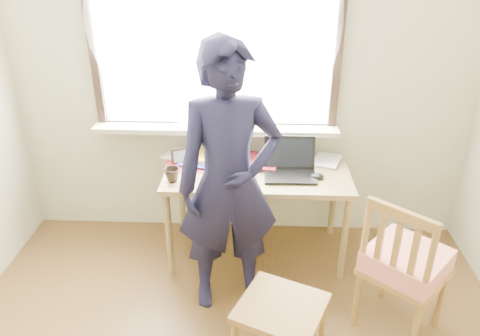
{
  "coord_description": "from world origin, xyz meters",
  "views": [
    {
      "loc": [
        0.13,
        -1.39,
        2.26
      ],
      "look_at": [
        0.03,
        0.95,
        1.08
      ],
      "focal_mm": 35.0,
      "sensor_mm": 36.0,
      "label": 1
    }
  ],
  "objects_px": {
    "mug_white": "(239,154)",
    "person": "(229,183)",
    "work_chair": "(281,315)",
    "laptop": "(290,166)",
    "mug_dark": "(172,175)",
    "side_chair": "(405,263)",
    "desk": "(257,180)"
  },
  "relations": [
    {
      "from": "mug_dark",
      "to": "person",
      "type": "xyz_separation_m",
      "value": [
        0.42,
        -0.32,
        0.12
      ]
    },
    {
      "from": "desk",
      "to": "side_chair",
      "type": "relative_size",
      "value": 1.4
    },
    {
      "from": "laptop",
      "to": "mug_white",
      "type": "distance_m",
      "value": 0.43
    },
    {
      "from": "mug_white",
      "to": "person",
      "type": "xyz_separation_m",
      "value": [
        -0.03,
        -0.69,
        0.13
      ]
    },
    {
      "from": "person",
      "to": "mug_dark",
      "type": "bearing_deg",
      "value": 129.53
    },
    {
      "from": "mug_white",
      "to": "side_chair",
      "type": "relative_size",
      "value": 0.13
    },
    {
      "from": "mug_white",
      "to": "work_chair",
      "type": "distance_m",
      "value": 1.36
    },
    {
      "from": "mug_dark",
      "to": "desk",
      "type": "bearing_deg",
      "value": 17.4
    },
    {
      "from": "mug_dark",
      "to": "person",
      "type": "relative_size",
      "value": 0.06
    },
    {
      "from": "side_chair",
      "to": "person",
      "type": "xyz_separation_m",
      "value": [
        -1.06,
        0.24,
        0.39
      ]
    },
    {
      "from": "mug_white",
      "to": "person",
      "type": "bearing_deg",
      "value": -92.38
    },
    {
      "from": "mug_white",
      "to": "work_chair",
      "type": "bearing_deg",
      "value": -77.29
    },
    {
      "from": "work_chair",
      "to": "side_chair",
      "type": "xyz_separation_m",
      "value": [
        0.74,
        0.33,
        0.12
      ]
    },
    {
      "from": "work_chair",
      "to": "laptop",
      "type": "bearing_deg",
      "value": 85.41
    },
    {
      "from": "desk",
      "to": "mug_white",
      "type": "bearing_deg",
      "value": 127.32
    },
    {
      "from": "work_chair",
      "to": "person",
      "type": "height_order",
      "value": "person"
    },
    {
      "from": "desk",
      "to": "work_chair",
      "type": "bearing_deg",
      "value": -82.4
    },
    {
      "from": "side_chair",
      "to": "work_chair",
      "type": "bearing_deg",
      "value": -155.88
    },
    {
      "from": "desk",
      "to": "mug_dark",
      "type": "xyz_separation_m",
      "value": [
        -0.59,
        -0.18,
        0.12
      ]
    },
    {
      "from": "mug_white",
      "to": "desk",
      "type": "bearing_deg",
      "value": -52.68
    },
    {
      "from": "mug_dark",
      "to": "side_chair",
      "type": "distance_m",
      "value": 1.6
    },
    {
      "from": "mug_white",
      "to": "side_chair",
      "type": "bearing_deg",
      "value": -42.32
    },
    {
      "from": "laptop",
      "to": "mug_white",
      "type": "relative_size",
      "value": 3.06
    },
    {
      "from": "laptop",
      "to": "side_chair",
      "type": "xyz_separation_m",
      "value": [
        0.66,
        -0.72,
        -0.27
      ]
    },
    {
      "from": "work_chair",
      "to": "desk",
      "type": "bearing_deg",
      "value": 97.6
    },
    {
      "from": "mug_white",
      "to": "side_chair",
      "type": "distance_m",
      "value": 1.42
    },
    {
      "from": "laptop",
      "to": "side_chair",
      "type": "height_order",
      "value": "laptop"
    },
    {
      "from": "mug_dark",
      "to": "side_chair",
      "type": "height_order",
      "value": "side_chair"
    },
    {
      "from": "desk",
      "to": "laptop",
      "type": "distance_m",
      "value": 0.27
    },
    {
      "from": "mug_dark",
      "to": "work_chair",
      "type": "bearing_deg",
      "value": -50.92
    },
    {
      "from": "laptop",
      "to": "mug_dark",
      "type": "height_order",
      "value": "laptop"
    },
    {
      "from": "laptop",
      "to": "work_chair",
      "type": "height_order",
      "value": "laptop"
    }
  ]
}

